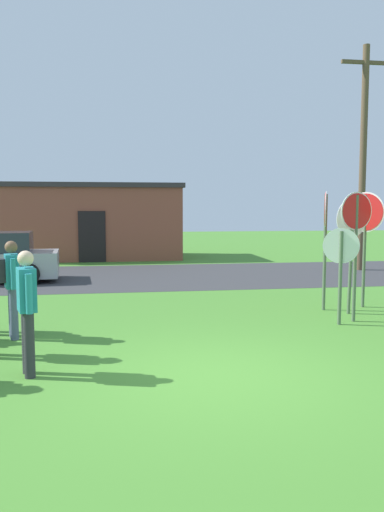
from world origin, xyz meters
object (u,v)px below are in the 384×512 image
utility_pole (363,154)px  stop_sign_rear_right (341,260)px  stop_sign_nearest (365,227)px  stop_sign_leaning_right (356,234)px  stop_sign_leaning_left (351,235)px  stop_sign_tallest (325,229)px  person_near_signs (27,306)px  person_with_sunhat (11,282)px

utility_pole → stop_sign_rear_right: (-4.49, -8.04, -2.86)m
stop_sign_nearest → stop_sign_leaning_right: 1.60m
stop_sign_leaning_right → stop_sign_leaning_left: 0.73m
stop_sign_leaning_left → stop_sign_leaning_right: bearing=-109.4°
stop_sign_leaning_left → utility_pole: bearing=61.7°
stop_sign_leaning_right → stop_sign_rear_right: stop_sign_leaning_right is taller
stop_sign_nearest → stop_sign_leaning_right: size_ratio=1.02×
stop_sign_tallest → stop_sign_leaning_left: bearing=-52.0°
utility_pole → stop_sign_leaning_left: utility_pole is taller
utility_pole → person_near_signs: bearing=-134.2°
utility_pole → stop_sign_leaning_left: 8.43m
stop_sign_rear_right → person_with_sunhat: bearing=-179.1°
stop_sign_rear_right → stop_sign_tallest: size_ratio=0.72×
stop_sign_tallest → person_with_sunhat: bearing=-166.5°
stop_sign_nearest → person_with_sunhat: bearing=-167.1°
stop_sign_leaning_right → stop_sign_leaning_left: (0.24, 0.69, -0.07)m
utility_pole → stop_sign_tallest: (-4.20, -6.63, -2.33)m
person_with_sunhat → stop_sign_rear_right: bearing=0.9°
stop_sign_tallest → person_with_sunhat: 6.54m
stop_sign_rear_right → person_with_sunhat: size_ratio=1.11×
stop_sign_leaning_right → person_with_sunhat: bearing=-177.0°
stop_sign_tallest → stop_sign_leaning_right: bearing=-83.6°
stop_sign_leaning_right → stop_sign_tallest: bearing=96.4°
stop_sign_rear_right → person_with_sunhat: 6.03m
stop_sign_tallest → stop_sign_nearest: bearing=9.5°
stop_sign_rear_right → stop_sign_nearest: bearing=50.7°
utility_pole → person_with_sunhat: (-10.51, -8.14, -3.13)m
stop_sign_leaning_left → stop_sign_rear_right: size_ratio=1.30×
person_with_sunhat → stop_sign_tallest: bearing=13.5°
stop_sign_leaning_right → person_near_signs: bearing=-157.6°
person_near_signs → stop_sign_nearest: bearing=29.1°
stop_sign_leaning_left → person_with_sunhat: bearing=-171.2°
utility_pole → person_near_signs: utility_pole is taller
stop_sign_tallest → person_near_signs: size_ratio=1.54×
stop_sign_leaning_right → person_with_sunhat: size_ratio=1.51×
stop_sign_nearest → person_near_signs: bearing=-150.9°
stop_sign_leaning_right → person_with_sunhat: (-6.44, -0.34, -0.77)m
utility_pole → stop_sign_leaning_left: size_ratio=3.23×
stop_sign_rear_right → utility_pole: bearing=60.8°
stop_sign_rear_right → stop_sign_leaning_left: bearing=54.9°
stop_sign_leaning_right → stop_sign_rear_right: (-0.42, -0.25, -0.49)m
stop_sign_nearest → stop_sign_leaning_right: stop_sign_nearest is taller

